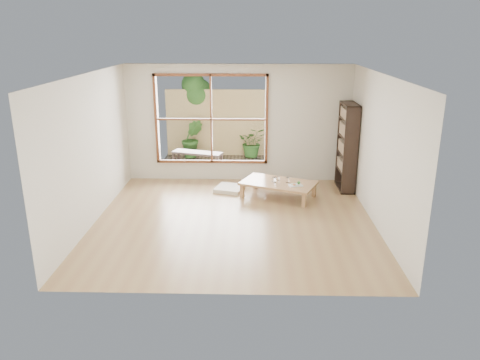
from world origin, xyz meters
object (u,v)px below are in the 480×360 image
(bookshelf, at_px, (347,147))
(low_table, at_px, (278,184))
(food_tray, at_px, (296,185))
(garden_bench, at_px, (197,154))

(bookshelf, bearing_deg, low_table, -158.47)
(low_table, height_order, food_tray, food_tray)
(low_table, distance_m, garden_bench, 2.80)
(low_table, distance_m, food_tray, 0.41)
(bookshelf, relative_size, garden_bench, 1.43)
(bookshelf, xyz_separation_m, garden_bench, (-3.37, 1.48, -0.57))
(low_table, bearing_deg, garden_bench, 155.98)
(low_table, relative_size, food_tray, 5.60)
(bookshelf, distance_m, food_tray, 1.50)
(low_table, xyz_separation_m, garden_bench, (-1.90, 2.06, 0.07))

